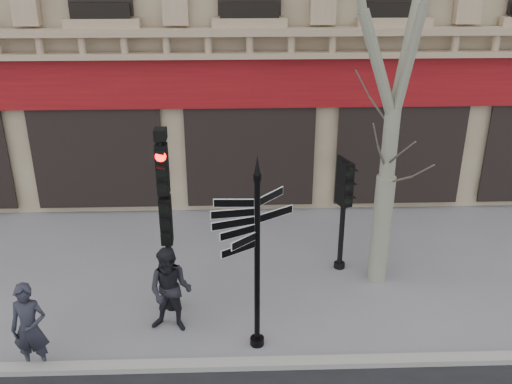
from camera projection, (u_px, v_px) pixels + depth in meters
ground at (256, 318)px, 11.28m from camera, size 80.00×80.00×0.00m
kerb at (259, 364)px, 9.98m from camera, size 80.00×0.25×0.12m
fingerpost at (257, 224)px, 9.54m from camera, size 2.05×2.05×3.72m
traffic_signal_main at (165, 201)px, 10.63m from camera, size 0.43×0.31×3.80m
traffic_signal_secondary at (344, 196)px, 12.30m from camera, size 0.52×0.45×2.59m
pedestrian_a at (30, 328)px, 9.63m from camera, size 0.62×0.41×1.70m
pedestrian_b at (170, 290)px, 10.63m from camera, size 0.95×0.80×1.74m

